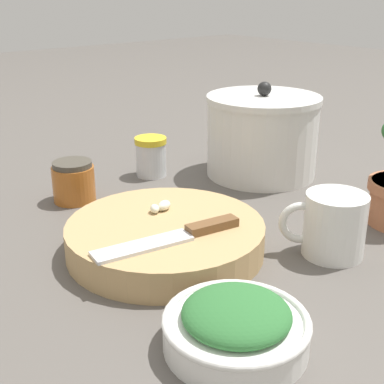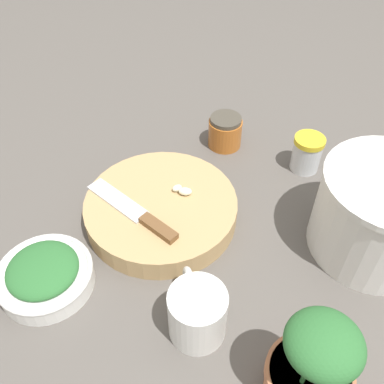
% 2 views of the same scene
% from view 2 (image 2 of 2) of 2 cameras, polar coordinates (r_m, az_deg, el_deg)
% --- Properties ---
extents(ground_plane, '(5.00, 5.00, 0.00)m').
position_cam_2_polar(ground_plane, '(0.84, 1.60, -3.57)').
color(ground_plane, '#56514C').
extents(cutting_board, '(0.29, 0.29, 0.05)m').
position_cam_2_polar(cutting_board, '(0.83, -4.13, -2.33)').
color(cutting_board, tan).
rests_on(cutting_board, ground_plane).
extents(chef_knife, '(0.06, 0.22, 0.01)m').
position_cam_2_polar(chef_knife, '(0.79, -7.38, -2.82)').
color(chef_knife, brown).
rests_on(chef_knife, cutting_board).
extents(garlic_cloves, '(0.03, 0.04, 0.01)m').
position_cam_2_polar(garlic_cloves, '(0.82, -1.33, 0.18)').
color(garlic_cloves, silver).
rests_on(garlic_cloves, cutting_board).
extents(herb_bowl, '(0.16, 0.16, 0.06)m').
position_cam_2_polar(herb_bowl, '(0.77, -19.05, -10.36)').
color(herb_bowl, silver).
rests_on(herb_bowl, ground_plane).
extents(spice_jar, '(0.07, 0.07, 0.08)m').
position_cam_2_polar(spice_jar, '(0.96, 15.06, 5.03)').
color(spice_jar, silver).
rests_on(spice_jar, ground_plane).
extents(coffee_mug, '(0.11, 0.11, 0.09)m').
position_cam_2_polar(coffee_mug, '(0.67, 0.66, -15.78)').
color(coffee_mug, silver).
rests_on(coffee_mug, ground_plane).
extents(honey_jar, '(0.08, 0.08, 0.08)m').
position_cam_2_polar(honey_jar, '(0.99, 4.43, 8.03)').
color(honey_jar, '#B26023').
rests_on(honey_jar, ground_plane).
extents(stock_pot, '(0.23, 0.23, 0.19)m').
position_cam_2_polar(stock_pot, '(0.81, 23.88, -2.70)').
color(stock_pot, silver).
rests_on(stock_pot, ground_plane).
extents(potted_herb, '(0.12, 0.12, 0.18)m').
position_cam_2_polar(potted_herb, '(0.62, 15.58, -22.07)').
color(potted_herb, '#B26B47').
rests_on(potted_herb, ground_plane).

